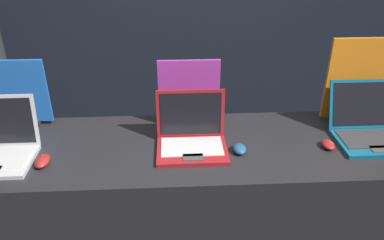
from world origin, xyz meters
The scene contains 11 objects.
wall_back centered at (0.00, 1.93, 1.40)m, with size 8.00×0.05×2.80m.
display_counter centered at (0.00, 0.35, 0.48)m, with size 2.36×0.70×0.96m.
laptop_front centered at (-0.97, 0.29, 1.03)m, with size 0.33×0.32×0.29m.
mouse_front centered at (-0.75, 0.21, 0.98)m, with size 0.07×0.12×0.04m.
promo_stand_front centered at (-0.97, 0.63, 1.15)m, with size 0.33×0.07×0.39m.
laptop_middle centered at (-0.02, 0.34, 1.03)m, with size 0.36×0.29×0.28m.
mouse_middle centered at (0.22, 0.27, 0.98)m, with size 0.07×0.10×0.04m.
promo_stand_middle centered at (-0.02, 0.60, 1.14)m, with size 0.35×0.07×0.38m.
laptop_back centered at (0.94, 0.38, 1.03)m, with size 0.37×0.38×0.28m.
mouse_back centered at (0.69, 0.29, 0.98)m, with size 0.07×0.10×0.03m.
promo_stand_back centered at (0.94, 0.59, 1.20)m, with size 0.37×0.07×0.49m.
Camera 1 is at (-0.11, -1.33, 2.02)m, focal length 35.00 mm.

